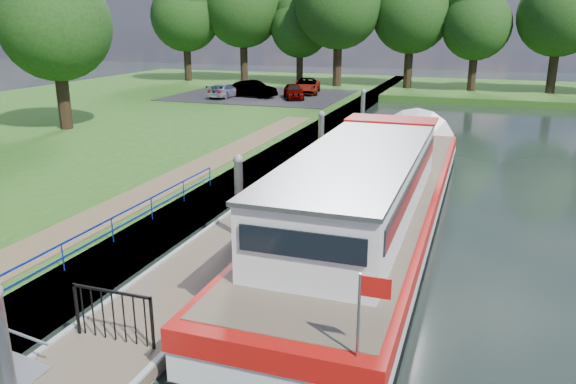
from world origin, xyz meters
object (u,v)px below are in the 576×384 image
(car_a, at_px, (294,91))
(car_b, at_px, (253,89))
(car_d, at_px, (306,86))
(barge, at_px, (377,195))
(car_c, at_px, (225,91))
(pontoon, at_px, (288,200))

(car_a, bearing_deg, car_b, 156.39)
(car_d, bearing_deg, car_b, -144.83)
(barge, distance_m, car_c, 28.94)
(pontoon, height_order, car_b, car_b)
(barge, xyz_separation_m, car_b, (-14.70, 24.51, 0.41))
(car_d, bearing_deg, pontoon, -86.02)
(pontoon, bearing_deg, car_d, 105.92)
(barge, distance_m, car_a, 27.02)
(car_b, relative_size, car_d, 0.87)
(car_b, xyz_separation_m, car_d, (3.40, 3.66, -0.02))
(car_c, relative_size, car_d, 0.82)
(car_b, height_order, car_d, car_b)
(car_a, height_order, car_b, car_b)
(car_b, bearing_deg, pontoon, -140.92)
(car_a, bearing_deg, car_c, 165.50)
(pontoon, height_order, barge, barge)
(barge, height_order, car_c, barge)
(barge, distance_m, car_b, 28.58)
(car_c, bearing_deg, barge, 129.28)
(pontoon, height_order, car_d, car_d)
(car_b, relative_size, car_c, 1.06)
(pontoon, xyz_separation_m, car_b, (-11.11, 23.36, 1.31))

